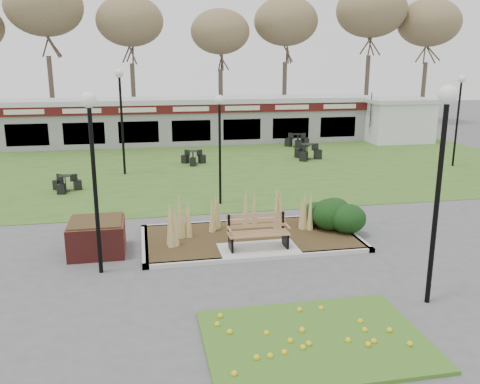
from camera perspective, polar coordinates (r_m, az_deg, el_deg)
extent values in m
plane|color=#515154|center=(14.17, 2.20, -7.01)|extent=(100.00, 100.00, 0.00)
cube|color=#345E1D|center=(25.54, -3.97, 2.77)|extent=(34.00, 16.00, 0.02)
cube|color=#2C6A1E|center=(10.18, 8.38, -16.11)|extent=(4.20, 3.00, 0.08)
cube|color=#352115|center=(15.24, 1.17, -5.18)|extent=(6.22, 3.22, 0.12)
cube|color=#B7B7B2|center=(13.78, 2.60, -7.39)|extent=(6.40, 0.18, 0.12)
cube|color=#B7B7B2|center=(16.74, 0.00, -3.36)|extent=(6.40, 0.18, 0.12)
cube|color=#B7B7B2|center=(14.93, -10.63, -5.87)|extent=(0.18, 3.40, 0.12)
cube|color=#B7B7B2|center=(16.16, 12.05, -4.35)|extent=(0.18, 3.40, 0.12)
cube|color=#B7B7B2|center=(14.28, 2.07, -6.55)|extent=(2.20, 1.20, 0.13)
cone|color=tan|center=(15.15, -6.19, -2.86)|extent=(0.36, 0.36, 1.15)
cone|color=tan|center=(15.64, -2.66, -2.23)|extent=(0.36, 0.36, 1.15)
cone|color=tan|center=(16.02, 1.13, -1.81)|extent=(0.36, 0.36, 1.15)
cone|color=tan|center=(16.04, 4.42, -1.83)|extent=(0.36, 0.36, 1.15)
cone|color=tan|center=(15.90, 7.59, -2.06)|extent=(0.36, 0.36, 1.15)
cone|color=tan|center=(14.36, -7.89, -3.90)|extent=(0.36, 0.36, 1.15)
ellipsoid|color=black|center=(15.99, 10.18, -2.48)|extent=(1.21, 1.10, 0.99)
ellipsoid|color=black|center=(15.79, 12.05, -2.95)|extent=(1.10, 1.00, 0.90)
ellipsoid|color=black|center=(16.56, 10.52, -2.12)|extent=(1.06, 0.96, 0.86)
ellipsoid|color=black|center=(16.36, 8.56, -2.42)|extent=(0.92, 0.84, 0.76)
cube|color=olive|center=(14.11, 2.09, -4.68)|extent=(1.70, 0.57, 0.04)
cube|color=olive|center=(14.31, 1.82, -3.22)|extent=(1.70, 0.13, 0.44)
cube|color=black|center=(14.04, -1.04, -5.73)|extent=(0.06, 0.55, 0.42)
cube|color=black|center=(14.37, 5.12, -5.30)|extent=(0.06, 0.55, 0.42)
cube|color=black|center=(14.16, -1.26, -3.53)|extent=(0.06, 0.06, 0.50)
cube|color=black|center=(14.50, 4.84, -3.15)|extent=(0.06, 0.06, 0.50)
cube|color=olive|center=(13.88, -1.19, -4.22)|extent=(0.05, 0.50, 0.04)
cube|color=olive|center=(14.24, 5.33, -3.80)|extent=(0.05, 0.50, 0.04)
cube|color=maroon|center=(14.68, -15.75, -4.93)|extent=(1.50, 1.50, 0.90)
cube|color=#352115|center=(14.53, -15.88, -3.18)|extent=(1.40, 1.40, 0.06)
cube|color=gray|center=(33.19, -5.76, 7.71)|extent=(24.00, 3.00, 2.60)
cube|color=#4C1010|center=(31.55, -5.54, 9.28)|extent=(24.00, 0.18, 0.55)
cube|color=silver|center=(33.05, -5.83, 10.21)|extent=(24.60, 3.40, 0.30)
cube|color=silver|center=(31.44, -5.52, 9.26)|extent=(22.00, 0.02, 0.28)
cube|color=black|center=(31.80, -5.50, 6.87)|extent=(22.00, 0.10, 1.30)
cube|color=white|center=(35.21, 17.22, 7.53)|extent=(4.00, 3.00, 2.60)
cube|color=silver|center=(35.08, 17.39, 9.79)|extent=(4.40, 3.40, 0.25)
cylinder|color=#47382B|center=(41.33, -19.63, 10.08)|extent=(0.36, 0.36, 5.17)
ellipsoid|color=brown|center=(41.37, -20.34, 18.10)|extent=(5.24, 5.24, 3.93)
cylinder|color=#47382B|center=(40.90, -11.16, 10.60)|extent=(0.36, 0.36, 5.17)
ellipsoid|color=brown|center=(40.95, -11.58, 18.73)|extent=(5.24, 5.24, 3.93)
cylinder|color=#47382B|center=(41.35, -2.67, 10.89)|extent=(0.36, 0.36, 5.17)
ellipsoid|color=brown|center=(41.39, -2.77, 18.94)|extent=(5.24, 5.24, 3.93)
cylinder|color=#47382B|center=(42.65, 5.47, 10.95)|extent=(0.36, 0.36, 5.17)
ellipsoid|color=brown|center=(42.69, 5.67, 18.76)|extent=(5.24, 5.24, 3.93)
cylinder|color=#47382B|center=(44.71, 13.00, 10.82)|extent=(0.36, 0.36, 5.17)
ellipsoid|color=brown|center=(44.75, 13.44, 18.25)|extent=(5.24, 5.24, 3.93)
cylinder|color=#47382B|center=(47.46, 19.75, 10.54)|extent=(0.36, 0.36, 5.17)
ellipsoid|color=brown|center=(47.49, 20.38, 17.53)|extent=(5.24, 5.24, 3.93)
cylinder|color=black|center=(11.52, 21.18, -1.65)|extent=(0.11, 0.11, 4.37)
sphere|color=white|center=(11.14, 22.30, 10.09)|extent=(0.39, 0.39, 0.39)
cylinder|color=black|center=(12.83, -15.92, -0.13)|extent=(0.10, 0.10, 4.15)
sphere|color=white|center=(12.48, -16.64, 9.88)|extent=(0.37, 0.37, 0.37)
cylinder|color=black|center=(18.59, -2.27, 4.15)|extent=(0.09, 0.09, 3.71)
sphere|color=white|center=(18.34, -2.33, 10.32)|extent=(0.33, 0.33, 0.33)
cylinder|color=black|center=(27.69, 23.17, 6.91)|extent=(0.10, 0.10, 4.17)
sphere|color=white|center=(27.53, 23.64, 11.55)|extent=(0.38, 0.38, 0.38)
cylinder|color=black|center=(24.20, -13.09, 7.13)|extent=(0.11, 0.11, 4.48)
sphere|color=white|center=(24.03, -13.42, 12.86)|extent=(0.40, 0.40, 0.40)
cylinder|color=black|center=(26.41, -5.26, 3.19)|extent=(0.40, 0.40, 0.03)
cylinder|color=black|center=(26.35, -5.27, 3.88)|extent=(0.05, 0.05, 0.66)
cylinder|color=black|center=(26.29, -5.29, 4.61)|extent=(0.55, 0.55, 0.02)
cube|color=black|center=(26.60, -4.29, 3.72)|extent=(0.40, 0.40, 0.42)
cube|color=black|center=(26.65, -6.18, 3.70)|extent=(0.44, 0.44, 0.42)
cube|color=black|center=(25.87, -5.32, 3.40)|extent=(0.36, 0.36, 0.42)
cylinder|color=black|center=(22.01, -18.94, 0.15)|extent=(0.38, 0.38, 0.03)
cylinder|color=black|center=(21.93, -19.01, 0.93)|extent=(0.04, 0.04, 0.63)
cylinder|color=black|center=(21.87, -19.08, 1.75)|extent=(0.52, 0.52, 0.02)
cube|color=black|center=(22.04, -17.77, 0.77)|extent=(0.37, 0.37, 0.40)
cube|color=black|center=(22.32, -19.78, 0.77)|extent=(0.42, 0.42, 0.40)
cube|color=black|center=(21.53, -19.40, 0.31)|extent=(0.35, 0.35, 0.40)
cylinder|color=black|center=(27.85, 7.50, 3.72)|extent=(0.49, 0.49, 0.03)
cylinder|color=black|center=(27.78, 7.53, 4.51)|extent=(0.06, 0.06, 0.79)
cylinder|color=black|center=(27.71, 7.56, 5.34)|extent=(0.66, 0.66, 0.03)
cube|color=black|center=(27.96, 8.73, 4.21)|extent=(0.40, 0.40, 0.51)
cube|color=black|center=(28.23, 6.66, 4.38)|extent=(0.50, 0.50, 0.51)
cube|color=black|center=(27.23, 7.17, 3.99)|extent=(0.52, 0.52, 0.51)
cylinder|color=black|center=(31.70, 6.44, 5.06)|extent=(0.48, 0.48, 0.03)
cylinder|color=black|center=(31.64, 6.46, 5.75)|extent=(0.05, 0.05, 0.78)
cylinder|color=black|center=(31.59, 6.48, 6.48)|extent=(0.65, 0.65, 0.03)
cube|color=black|center=(32.02, 7.32, 5.56)|extent=(0.47, 0.47, 0.50)
cube|color=black|center=(31.91, 5.46, 5.58)|extent=(0.52, 0.52, 0.50)
cube|color=black|center=(31.08, 6.57, 5.31)|extent=(0.44, 0.44, 0.50)
cylinder|color=black|center=(33.87, 14.37, 7.13)|extent=(0.06, 0.06, 2.20)
imported|color=#2F64A6|center=(33.83, 14.39, 7.58)|extent=(1.72, 1.75, 1.58)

